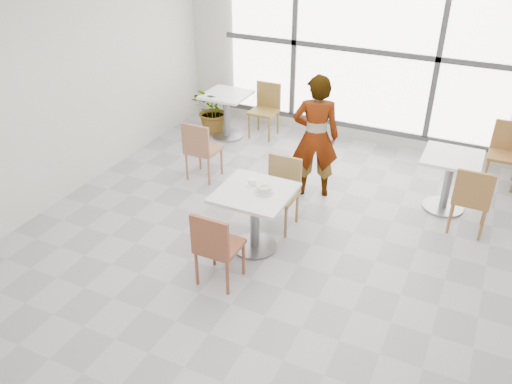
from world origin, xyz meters
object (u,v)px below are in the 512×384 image
at_px(main_table, 255,209).
at_px(bg_chair_right_far, 506,149).
at_px(chair_near, 216,245).
at_px(bg_chair_left_near, 200,147).
at_px(bg_chair_right_near, 472,197).
at_px(coffee_cup, 252,182).
at_px(bg_chair_left_far, 266,106).
at_px(bg_table_left, 227,109).
at_px(bg_table_right, 449,175).
at_px(chair_far, 281,188).
at_px(person, 316,137).
at_px(oatmeal_bowl, 264,189).
at_px(plant_left, 215,110).

relative_size(main_table, bg_chair_right_far, 0.92).
bearing_deg(chair_near, bg_chair_left_near, -55.44).
relative_size(bg_chair_left_near, bg_chair_right_near, 1.00).
relative_size(chair_near, coffee_cup, 5.47).
bearing_deg(bg_chair_left_near, bg_chair_right_far, -155.30).
xyz_separation_m(coffee_cup, bg_chair_left_far, (-1.13, 2.87, -0.28)).
xyz_separation_m(bg_table_left, bg_chair_left_far, (0.53, 0.37, 0.01)).
height_order(bg_table_left, bg_chair_left_far, bg_chair_left_far).
distance_m(bg_chair_left_near, bg_chair_right_far, 4.21).
xyz_separation_m(bg_table_right, bg_chair_left_far, (-3.06, 1.16, 0.01)).
height_order(main_table, bg_chair_left_near, bg_chair_left_near).
bearing_deg(main_table, bg_chair_left_near, 140.22).
bearing_deg(chair_far, person, 83.08).
relative_size(bg_table_left, bg_chair_right_near, 0.86).
height_order(chair_far, bg_chair_right_far, same).
bearing_deg(main_table, coffee_cup, 128.47).
xyz_separation_m(chair_near, oatmeal_bowl, (0.18, 0.76, 0.29)).
relative_size(bg_table_right, bg_chair_right_far, 0.86).
bearing_deg(bg_chair_right_near, bg_table_left, -17.76).
xyz_separation_m(oatmeal_bowl, bg_chair_right_near, (2.04, 1.35, -0.29)).
xyz_separation_m(bg_table_left, plant_left, (-0.27, 0.08, -0.09)).
bearing_deg(coffee_cup, bg_chair_right_near, 29.15).
bearing_deg(bg_table_left, bg_table_right, -12.35).
bearing_deg(chair_far, bg_chair_right_far, 44.22).
height_order(bg_chair_left_near, bg_chair_right_far, same).
bearing_deg(bg_chair_left_near, plant_left, -67.29).
bearing_deg(coffee_cup, bg_chair_left_near, 141.26).
distance_m(coffee_cup, plant_left, 3.25).
distance_m(person, bg_chair_right_near, 2.01).
distance_m(main_table, plant_left, 3.38).
height_order(chair_far, bg_chair_left_near, same).
distance_m(bg_chair_right_near, plant_left, 4.39).
bearing_deg(bg_chair_left_far, bg_table_left, -145.27).
xyz_separation_m(chair_near, bg_chair_right_far, (2.51, 3.66, 0.00)).
height_order(person, bg_chair_right_far, person).
relative_size(chair_near, bg_chair_right_far, 1.00).
xyz_separation_m(chair_near, bg_chair_left_near, (-1.31, 1.90, 0.00)).
distance_m(main_table, bg_chair_right_near, 2.55).
height_order(bg_table_left, plant_left, plant_left).
relative_size(coffee_cup, bg_chair_left_far, 0.18).
bearing_deg(plant_left, person, -29.16).
xyz_separation_m(oatmeal_bowl, bg_table_right, (1.73, 1.81, -0.31)).
relative_size(coffee_cup, plant_left, 0.20).
height_order(coffee_cup, plant_left, coffee_cup).
relative_size(bg_chair_left_near, bg_chair_left_far, 1.00).
bearing_deg(bg_chair_right_near, main_table, 32.41).
distance_m(chair_far, oatmeal_bowl, 0.66).
bearing_deg(chair_near, chair_far, -95.96).
distance_m(main_table, bg_table_right, 2.59).
bearing_deg(bg_chair_left_far, oatmeal_bowl, -65.84).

